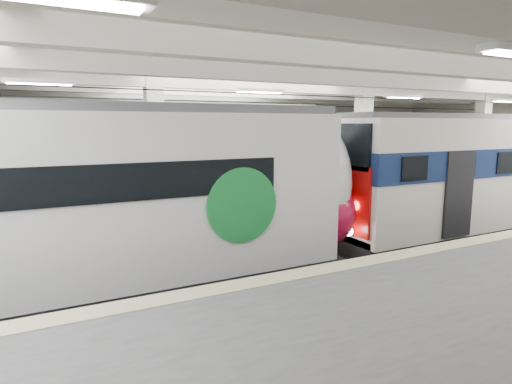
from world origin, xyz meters
TOP-DOWN VIEW (x-y plane):
  - station_hall at (0.00, -1.74)m, footprint 36.00×24.00m
  - modern_emu at (-4.43, -0.00)m, footprint 13.52×2.79m
  - older_rer at (8.06, 0.00)m, footprint 12.83×2.83m
  - far_train at (-3.54, 5.50)m, footprint 14.89×3.46m

SIDE VIEW (x-z plane):
  - modern_emu at x=-4.43m, z-range -0.03..4.34m
  - older_rer at x=8.06m, z-range 0.11..4.37m
  - far_train at x=-3.54m, z-range 0.08..4.77m
  - station_hall at x=0.00m, z-range 0.37..6.12m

